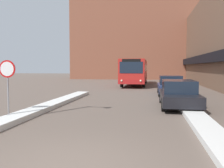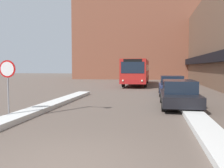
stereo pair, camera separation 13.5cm
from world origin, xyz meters
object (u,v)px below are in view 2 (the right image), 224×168
Objects in this scene: parked_car_front at (179,93)px; parked_car_middle at (171,85)px; stop_sign at (8,75)px; city_bus at (137,71)px.

parked_car_middle reaches higher than parked_car_front.
stop_sign reaches higher than parked_car_middle.
city_bus is 20.70m from stop_sign.
stop_sign reaches higher than parked_car_front.
stop_sign is at bearing -127.94° from parked_car_middle.
parked_car_front is 8.61m from stop_sign.
parked_car_front is 1.07× the size of parked_car_middle.
city_bus is 16.84m from parked_car_front.
city_bus is 2.59× the size of parked_car_middle.
city_bus is at bearing 101.77° from parked_car_front.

